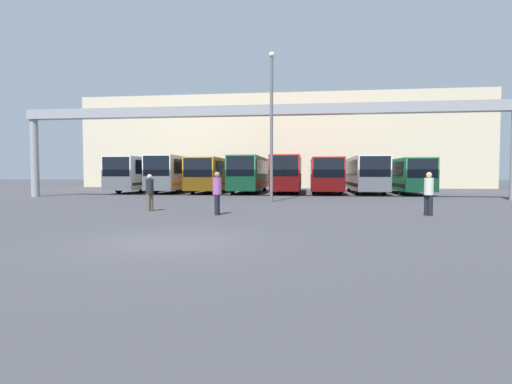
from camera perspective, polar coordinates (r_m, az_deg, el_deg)
ground_plane at (r=10.71m, az=-12.10°, el=-6.93°), size 200.00×200.00×0.00m
building_backdrop at (r=55.19m, az=3.58°, el=6.87°), size 50.90×12.00×11.64m
overhead_gantry at (r=28.63m, az=0.12°, el=10.40°), size 34.81×0.80×6.56m
bus_slot_0 at (r=40.71m, az=-15.47°, el=2.71°), size 2.61×12.45×3.24m
bus_slot_1 at (r=39.11m, az=-10.98°, el=2.83°), size 2.45×11.64×3.33m
bus_slot_2 at (r=37.84m, az=-6.12°, el=2.71°), size 2.61×10.98×3.14m
bus_slot_3 at (r=37.12m, az=-0.91°, el=2.85°), size 2.48×10.82×3.28m
bus_slot_4 at (r=36.95m, az=4.48°, el=2.85°), size 2.47×11.14×3.29m
bus_slot_5 at (r=37.58m, az=9.85°, el=2.65°), size 2.60×12.41×3.09m
bus_slot_6 at (r=36.93m, az=15.32°, el=2.68°), size 2.54×10.46×3.20m
bus_slot_7 at (r=37.48m, az=20.62°, el=2.44°), size 2.45×10.25×3.01m
pedestrian_far_center at (r=18.21m, az=23.45°, el=-0.08°), size 0.38×0.38×1.83m
pedestrian_mid_left at (r=19.38m, az=-14.94°, el=0.06°), size 0.36×0.36×1.74m
pedestrian_near_left at (r=17.09m, az=-5.57°, el=-0.01°), size 0.38×0.38×1.84m
lamp_post at (r=25.16m, az=2.23°, el=10.04°), size 0.36×0.36×9.27m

